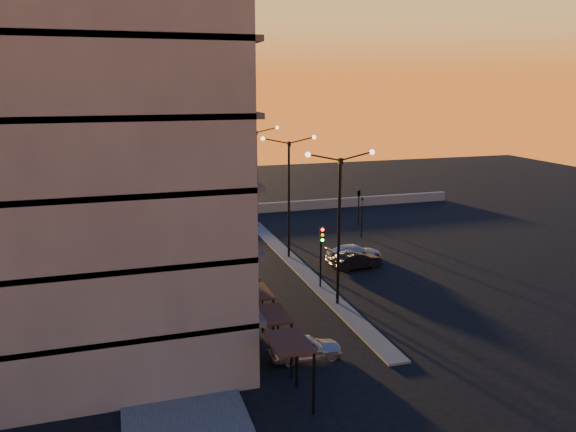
# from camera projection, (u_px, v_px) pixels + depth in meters

# --- Properties ---
(ground) EXTENTS (120.00, 120.00, 0.00)m
(ground) POSITION_uv_depth(u_px,v_px,m) (337.00, 305.00, 34.56)
(ground) COLOR black
(ground) RESTS_ON ground
(sidewalk_west) EXTENTS (5.00, 40.00, 0.12)m
(sidewalk_west) POSITION_uv_depth(u_px,v_px,m) (158.00, 300.00, 35.22)
(sidewalk_west) COLOR #464644
(sidewalk_west) RESTS_ON ground
(median) EXTENTS (1.20, 36.00, 0.12)m
(median) POSITION_uv_depth(u_px,v_px,m) (289.00, 257.00, 43.84)
(median) COLOR #464644
(median) RESTS_ON ground
(parapet) EXTENTS (44.00, 0.50, 1.00)m
(parapet) POSITION_uv_depth(u_px,v_px,m) (262.00, 208.00, 59.18)
(parapet) COLOR #67645E
(parapet) RESTS_ON ground
(building) EXTENTS (14.35, 17.08, 25.00)m
(building) POSITION_uv_depth(u_px,v_px,m) (80.00, 112.00, 27.79)
(building) COLOR slate
(building) RESTS_ON ground
(streetlamp_near) EXTENTS (4.32, 0.32, 9.51)m
(streetlamp_near) POSITION_uv_depth(u_px,v_px,m) (339.00, 216.00, 33.28)
(streetlamp_near) COLOR black
(streetlamp_near) RESTS_ON ground
(streetlamp_mid) EXTENTS (4.32, 0.32, 9.51)m
(streetlamp_mid) POSITION_uv_depth(u_px,v_px,m) (289.00, 188.00, 42.57)
(streetlamp_mid) COLOR black
(streetlamp_mid) RESTS_ON ground
(streetlamp_far) EXTENTS (4.32, 0.32, 9.51)m
(streetlamp_far) POSITION_uv_depth(u_px,v_px,m) (257.00, 169.00, 51.86)
(streetlamp_far) COLOR black
(streetlamp_far) RESTS_ON ground
(traffic_light_main) EXTENTS (0.28, 0.44, 4.25)m
(traffic_light_main) POSITION_uv_depth(u_px,v_px,m) (321.00, 247.00, 36.56)
(traffic_light_main) COLOR black
(traffic_light_main) RESTS_ON ground
(signal_east_a) EXTENTS (0.13, 0.16, 3.60)m
(signal_east_a) POSITION_uv_depth(u_px,v_px,m) (362.00, 216.00, 49.44)
(signal_east_a) COLOR black
(signal_east_a) RESTS_ON ground
(signal_east_b) EXTENTS (0.42, 1.99, 3.60)m
(signal_east_b) POSITION_uv_depth(u_px,v_px,m) (359.00, 194.00, 53.33)
(signal_east_b) COLOR black
(signal_east_b) RESTS_ON ground
(car_hatchback) EXTENTS (3.65, 1.62, 1.22)m
(car_hatchback) POSITION_uv_depth(u_px,v_px,m) (306.00, 347.00, 27.64)
(car_hatchback) COLOR #A9AAB1
(car_hatchback) RESTS_ON ground
(car_sedan) EXTENTS (4.03, 1.90, 1.28)m
(car_sedan) POSITION_uv_depth(u_px,v_px,m) (356.00, 260.00, 41.22)
(car_sedan) COLOR black
(car_sedan) RESTS_ON ground
(car_wagon) EXTENTS (4.71, 2.47, 1.30)m
(car_wagon) POSITION_uv_depth(u_px,v_px,m) (354.00, 253.00, 42.86)
(car_wagon) COLOR #B5B9BD
(car_wagon) RESTS_ON ground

